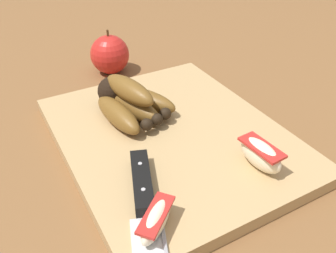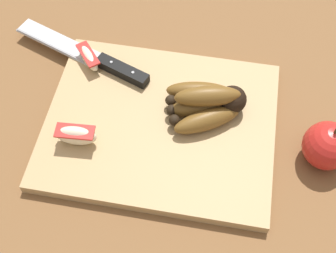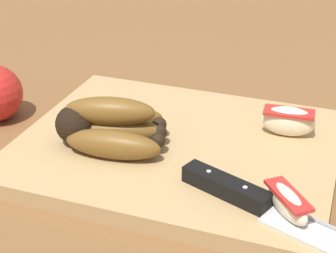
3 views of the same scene
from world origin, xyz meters
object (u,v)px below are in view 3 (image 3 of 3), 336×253
at_px(chefs_knife, 267,207).
at_px(apple_wedge_near, 288,202).
at_px(apple_wedge_middle, 288,121).
at_px(banana_bunch, 109,127).

xyz_separation_m(chefs_knife, apple_wedge_near, (-0.02, -0.00, 0.01)).
relative_size(apple_wedge_near, apple_wedge_middle, 0.92).
bearing_deg(banana_bunch, apple_wedge_near, 162.78).
bearing_deg(chefs_knife, apple_wedge_middle, -87.84).
xyz_separation_m(banana_bunch, apple_wedge_middle, (-0.20, -0.09, -0.00)).
relative_size(banana_bunch, chefs_knife, 0.50).
height_order(banana_bunch, apple_wedge_middle, banana_bunch).
relative_size(banana_bunch, apple_wedge_near, 2.18).
height_order(chefs_knife, apple_wedge_middle, apple_wedge_middle).
distance_m(banana_bunch, apple_wedge_near, 0.23).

